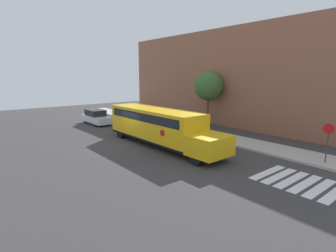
{
  "coord_description": "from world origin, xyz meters",
  "views": [
    {
      "loc": [
        18.35,
        -11.5,
        5.5
      ],
      "look_at": [
        2.8,
        1.3,
        1.58
      ],
      "focal_mm": 28.0,
      "sensor_mm": 36.0,
      "label": 1
    }
  ],
  "objects_px": {
    "stop_sign": "(328,138)",
    "tree_near_sidewalk": "(209,86)",
    "school_bus": "(158,125)",
    "parked_car": "(96,117)"
  },
  "relations": [
    {
      "from": "stop_sign",
      "to": "tree_near_sidewalk",
      "type": "height_order",
      "value": "tree_near_sidewalk"
    },
    {
      "from": "parked_car",
      "to": "tree_near_sidewalk",
      "type": "relative_size",
      "value": 0.76
    },
    {
      "from": "school_bus",
      "to": "parked_car",
      "type": "bearing_deg",
      "value": 179.36
    },
    {
      "from": "school_bus",
      "to": "stop_sign",
      "type": "relative_size",
      "value": 4.48
    },
    {
      "from": "parked_car",
      "to": "stop_sign",
      "type": "distance_m",
      "value": 22.79
    },
    {
      "from": "tree_near_sidewalk",
      "to": "stop_sign",
      "type": "bearing_deg",
      "value": -16.11
    },
    {
      "from": "school_bus",
      "to": "stop_sign",
      "type": "distance_m",
      "value": 11.55
    },
    {
      "from": "parked_car",
      "to": "tree_near_sidewalk",
      "type": "height_order",
      "value": "tree_near_sidewalk"
    },
    {
      "from": "school_bus",
      "to": "tree_near_sidewalk",
      "type": "xyz_separation_m",
      "value": [
        -2.93,
        9.01,
        2.71
      ]
    },
    {
      "from": "school_bus",
      "to": "tree_near_sidewalk",
      "type": "distance_m",
      "value": 9.85
    }
  ]
}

